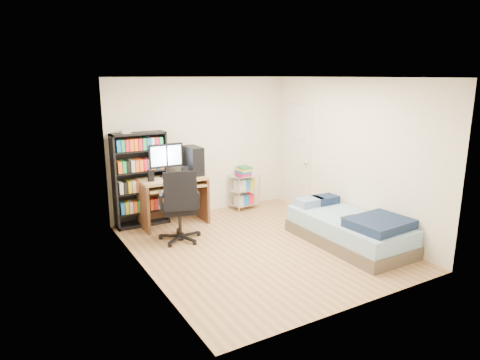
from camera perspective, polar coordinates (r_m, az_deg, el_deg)
room at (r=6.20m, az=2.71°, el=1.87°), size 3.58×4.08×2.58m
media_shelf at (r=7.43m, az=-13.15°, el=0.19°), size 0.90×0.30×1.67m
computer_desk at (r=7.47m, az=-8.37°, el=-0.07°), size 1.11×0.65×1.40m
office_chair at (r=6.72m, az=-7.99°, el=-5.12°), size 0.85×0.85×1.15m
wire_cart at (r=8.23m, az=0.54°, el=-0.21°), size 0.54×0.42×0.82m
bed at (r=6.77m, az=14.44°, el=-6.37°), size 0.98×1.95×0.56m
door at (r=8.30m, az=7.73°, el=3.07°), size 0.12×0.80×2.00m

